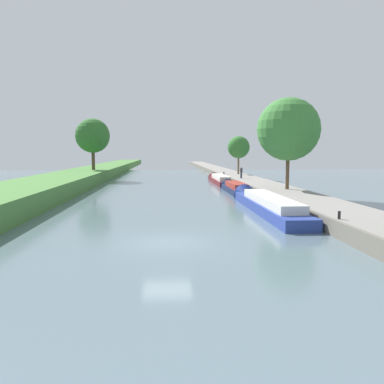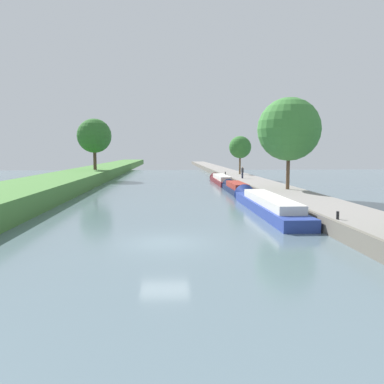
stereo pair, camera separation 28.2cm
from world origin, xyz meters
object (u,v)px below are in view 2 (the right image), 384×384
person_walking (242,172)px  mooring_bollard_near (338,215)px  narrowboat_maroon (221,180)px  mooring_bollard_far (225,173)px  narrowboat_blue (265,204)px  narrowboat_navy (235,188)px

person_walking → mooring_bollard_near: 33.53m
narrowboat_maroon → mooring_bollard_far: size_ratio=31.88×
narrowboat_blue → narrowboat_navy: 14.38m
narrowboat_blue → narrowboat_maroon: narrowboat_blue is taller
narrowboat_blue → mooring_bollard_near: bearing=-78.9°
person_walking → mooring_bollard_near: (-1.03, -33.51, -0.65)m
mooring_bollard_near → mooring_bollard_far: size_ratio=1.00×
mooring_bollard_far → narrowboat_maroon: bearing=-104.4°
mooring_bollard_near → mooring_bollard_far: same height
narrowboat_maroon → person_walking: person_walking is taller
narrowboat_blue → mooring_bollard_near: 9.42m
person_walking → narrowboat_maroon: bearing=131.3°
narrowboat_navy → mooring_bollard_near: bearing=-85.9°
narrowboat_blue → person_walking: person_walking is taller
narrowboat_maroon → mooring_bollard_far: mooring_bollard_far is taller
person_walking → narrowboat_navy: bearing=-105.4°
narrowboat_blue → mooring_bollard_far: narrowboat_blue is taller
narrowboat_blue → narrowboat_navy: narrowboat_blue is taller
narrowboat_maroon → mooring_bollard_near: 36.62m
narrowboat_maroon → narrowboat_navy: bearing=-90.1°
narrowboat_blue → mooring_bollard_near: size_ratio=37.83×
narrowboat_navy → narrowboat_maroon: size_ratio=0.74×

